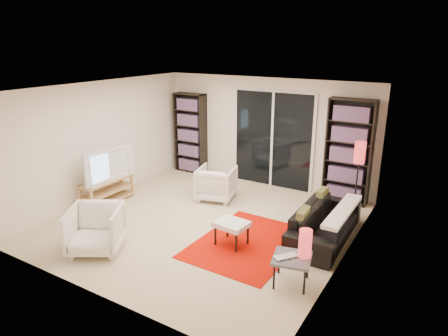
% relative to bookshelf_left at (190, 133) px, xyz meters
% --- Properties ---
extents(floor, '(5.00, 5.00, 0.00)m').
position_rel_bookshelf_left_xyz_m(floor, '(1.95, -2.33, -0.98)').
color(floor, '#C8B190').
rests_on(floor, ground).
extents(wall_back, '(5.00, 0.02, 2.40)m').
position_rel_bookshelf_left_xyz_m(wall_back, '(1.95, 0.17, 0.22)').
color(wall_back, silver).
rests_on(wall_back, ground).
extents(wall_front, '(5.00, 0.02, 2.40)m').
position_rel_bookshelf_left_xyz_m(wall_front, '(1.95, -4.83, 0.22)').
color(wall_front, silver).
rests_on(wall_front, ground).
extents(wall_left, '(0.02, 5.00, 2.40)m').
position_rel_bookshelf_left_xyz_m(wall_left, '(-0.55, -2.33, 0.22)').
color(wall_left, silver).
rests_on(wall_left, ground).
extents(wall_right, '(0.02, 5.00, 2.40)m').
position_rel_bookshelf_left_xyz_m(wall_right, '(4.45, -2.33, 0.22)').
color(wall_right, silver).
rests_on(wall_right, ground).
extents(ceiling, '(5.00, 5.00, 0.02)m').
position_rel_bookshelf_left_xyz_m(ceiling, '(1.95, -2.33, 1.42)').
color(ceiling, white).
rests_on(ceiling, wall_back).
extents(sliding_door, '(1.92, 0.08, 2.16)m').
position_rel_bookshelf_left_xyz_m(sliding_door, '(2.15, 0.13, 0.07)').
color(sliding_door, white).
rests_on(sliding_door, ground).
extents(bookshelf_left, '(0.80, 0.30, 1.95)m').
position_rel_bookshelf_left_xyz_m(bookshelf_left, '(0.00, 0.00, 0.00)').
color(bookshelf_left, black).
rests_on(bookshelf_left, ground).
extents(bookshelf_right, '(0.90, 0.30, 2.10)m').
position_rel_bookshelf_left_xyz_m(bookshelf_right, '(3.85, -0.00, 0.07)').
color(bookshelf_right, black).
rests_on(bookshelf_right, ground).
extents(tv_stand, '(0.37, 1.17, 0.50)m').
position_rel_bookshelf_left_xyz_m(tv_stand, '(-0.23, -2.56, -0.71)').
color(tv_stand, tan).
rests_on(tv_stand, floor).
extents(tv, '(0.27, 1.15, 0.65)m').
position_rel_bookshelf_left_xyz_m(tv, '(-0.21, -2.56, -0.15)').
color(tv, black).
rests_on(tv, tv_stand).
extents(rug, '(1.54, 2.07, 0.01)m').
position_rel_bookshelf_left_xyz_m(rug, '(3.00, -2.60, -0.97)').
color(rug, '#BC0C00').
rests_on(rug, floor).
extents(sofa, '(0.80, 1.96, 0.57)m').
position_rel_bookshelf_left_xyz_m(sofa, '(4.01, -1.79, -0.69)').
color(sofa, black).
rests_on(sofa, floor).
extents(armchair_back, '(0.89, 0.91, 0.68)m').
position_rel_bookshelf_left_xyz_m(armchair_back, '(1.54, -1.24, -0.63)').
color(armchair_back, silver).
rests_on(armchair_back, floor).
extents(armchair_front, '(1.08, 1.09, 0.73)m').
position_rel_bookshelf_left_xyz_m(armchair_front, '(1.08, -4.03, -0.61)').
color(armchair_front, silver).
rests_on(armchair_front, floor).
extents(ottoman, '(0.54, 0.46, 0.40)m').
position_rel_bookshelf_left_xyz_m(ottoman, '(2.79, -2.77, -0.63)').
color(ottoman, silver).
rests_on(ottoman, floor).
extents(side_table, '(0.60, 0.60, 0.40)m').
position_rel_bookshelf_left_xyz_m(side_table, '(4.02, -3.29, -0.62)').
color(side_table, '#4E4E53').
rests_on(side_table, floor).
extents(laptop, '(0.36, 0.38, 0.03)m').
position_rel_bookshelf_left_xyz_m(laptop, '(3.99, -3.37, -0.56)').
color(laptop, silver).
rests_on(laptop, side_table).
extents(table_lamp, '(0.17, 0.17, 0.39)m').
position_rel_bookshelf_left_xyz_m(table_lamp, '(4.16, -3.19, -0.38)').
color(table_lamp, red).
rests_on(table_lamp, side_table).
extents(floor_lamp, '(0.22, 0.22, 1.45)m').
position_rel_bookshelf_left_xyz_m(floor_lamp, '(4.21, -0.67, 0.14)').
color(floor_lamp, black).
rests_on(floor_lamp, floor).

